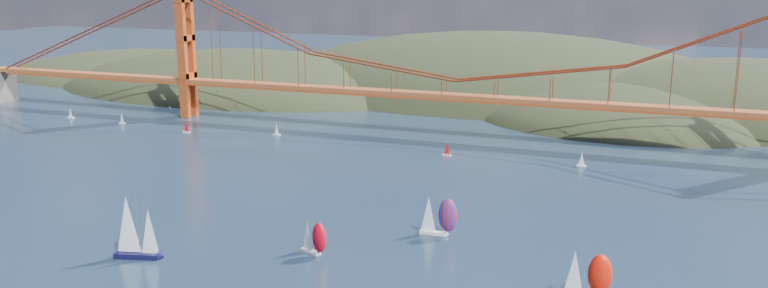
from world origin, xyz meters
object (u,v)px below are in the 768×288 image
Objects in this scene: racer_0 at (313,236)px; racer_1 at (586,274)px; racer_rwb at (438,215)px; sloop_navy at (134,228)px.

racer_1 reaches higher than racer_0.
racer_0 is 0.84× the size of racer_rwb.
racer_0 is (35.59, 16.03, -2.70)m from sloop_navy.
sloop_navy is at bearing -177.81° from racer_1.
sloop_navy reaches higher than racer_1.
sloop_navy is 69.24m from racer_rwb.
racer_0 is 0.84× the size of racer_1.
racer_1 is 1.00× the size of racer_rwb.
racer_1 is (95.10, 13.51, -1.90)m from sloop_navy.
racer_1 is (59.51, -2.52, 0.80)m from racer_0.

